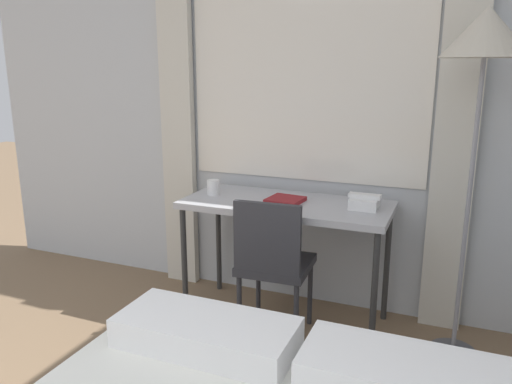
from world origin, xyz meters
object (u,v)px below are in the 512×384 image
telephone (364,202)px  desk (286,212)px  desk_chair (273,259)px  book (285,200)px  mug (213,187)px  standing_lamp (485,51)px

telephone → desk: bearing=-175.8°
desk → telephone: size_ratio=6.82×
desk → desk_chair: 0.33m
book → mug: size_ratio=2.33×
standing_lamp → mug: standing_lamp is taller
standing_lamp → mug: (-1.50, 0.02, -0.82)m
book → mug: (-0.49, -0.01, 0.03)m
desk_chair → mug: 0.64m
standing_lamp → book: size_ratio=8.35×
desk_chair → book: desk_chair is taller
desk → standing_lamp: (1.01, -0.04, 0.94)m
book → mug: mug is taller
desk → mug: bearing=-178.5°
desk_chair → telephone: bearing=28.7°
standing_lamp → mug: 1.71m
standing_lamp → desk_chair: bearing=-168.1°
desk_chair → book: bearing=89.9°
desk → book: 0.08m
telephone → mug: size_ratio=1.93×
desk → standing_lamp: 1.38m
desk_chair → telephone: (0.46, 0.28, 0.32)m
standing_lamp → telephone: bearing=172.6°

